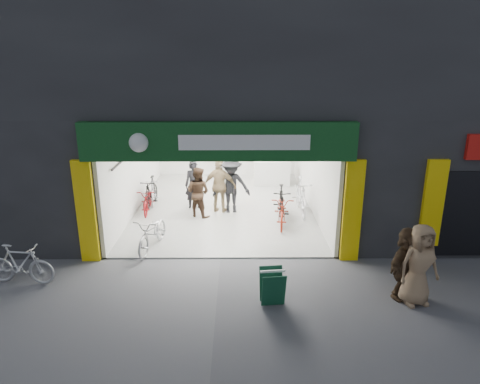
{
  "coord_description": "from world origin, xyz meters",
  "views": [
    {
      "loc": [
        0.44,
        -9.85,
        4.93
      ],
      "look_at": [
        0.51,
        1.5,
        1.31
      ],
      "focal_mm": 32.0,
      "sensor_mm": 36.0,
      "label": 1
    }
  ],
  "objects_px": {
    "sandwich_board": "(272,286)",
    "parked_bike": "(20,264)",
    "bike_left_front": "(153,233)",
    "pedestrian_near": "(419,265)",
    "bike_right_front": "(281,204)"
  },
  "relations": [
    {
      "from": "bike_left_front",
      "to": "pedestrian_near",
      "type": "distance_m",
      "value": 6.51
    },
    {
      "from": "sandwich_board",
      "to": "parked_bike",
      "type": "bearing_deg",
      "value": 164.96
    },
    {
      "from": "pedestrian_near",
      "to": "sandwich_board",
      "type": "relative_size",
      "value": 2.32
    },
    {
      "from": "pedestrian_near",
      "to": "parked_bike",
      "type": "bearing_deg",
      "value": 162.76
    },
    {
      "from": "bike_right_front",
      "to": "parked_bike",
      "type": "height_order",
      "value": "bike_right_front"
    },
    {
      "from": "bike_right_front",
      "to": "parked_bike",
      "type": "relative_size",
      "value": 1.14
    },
    {
      "from": "bike_right_front",
      "to": "sandwich_board",
      "type": "relative_size",
      "value": 2.42
    },
    {
      "from": "sandwich_board",
      "to": "pedestrian_near",
      "type": "bearing_deg",
      "value": -5.28
    },
    {
      "from": "pedestrian_near",
      "to": "sandwich_board",
      "type": "distance_m",
      "value": 3.01
    },
    {
      "from": "bike_right_front",
      "to": "pedestrian_near",
      "type": "distance_m",
      "value": 5.24
    },
    {
      "from": "bike_right_front",
      "to": "sandwich_board",
      "type": "height_order",
      "value": "bike_right_front"
    },
    {
      "from": "bike_left_front",
      "to": "pedestrian_near",
      "type": "bearing_deg",
      "value": -12.59
    },
    {
      "from": "bike_left_front",
      "to": "parked_bike",
      "type": "xyz_separation_m",
      "value": [
        -2.63,
        -1.79,
        0.01
      ]
    },
    {
      "from": "bike_left_front",
      "to": "bike_right_front",
      "type": "relative_size",
      "value": 0.98
    },
    {
      "from": "bike_right_front",
      "to": "sandwich_board",
      "type": "bearing_deg",
      "value": -93.95
    }
  ]
}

